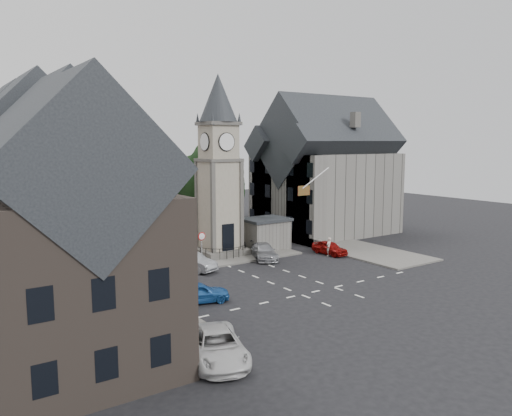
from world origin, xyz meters
TOP-DOWN VIEW (x-y plane):
  - ground at (0.00, 0.00)m, footprint 120.00×120.00m
  - pavement_west at (-12.50, 6.00)m, footprint 6.00×30.00m
  - pavement_east at (12.00, 8.00)m, footprint 6.00×26.00m
  - central_island at (1.50, 8.00)m, footprint 10.00×8.00m
  - road_markings at (0.00, -5.50)m, footprint 20.00×8.00m
  - clock_tower at (0.00, 7.99)m, footprint 4.86×4.86m
  - stone_shelter at (4.80, 7.50)m, footprint 4.30×3.30m
  - town_tree at (2.00, 13.00)m, footprint 7.20×7.20m
  - warning_sign_post at (-3.20, 5.43)m, footprint 0.70×0.19m
  - terrace_pink at (-15.50, 16.00)m, footprint 8.10×7.60m
  - terrace_cream at (-15.50, 8.00)m, footprint 8.10×7.60m
  - terrace_tudor at (-15.50, 0.00)m, footprint 8.10×7.60m
  - building_sw_stone at (-17.00, -9.00)m, footprint 8.60×7.60m
  - backdrop_west at (-12.00, 28.00)m, footprint 20.00×10.00m
  - east_building at (15.59, 11.00)m, footprint 14.40×11.40m
  - east_boundary_wall at (9.20, 10.00)m, footprint 0.40×16.00m
  - flagpole at (8.00, 4.00)m, footprint 3.68×0.10m
  - car_west_blue at (-8.06, -3.07)m, footprint 4.27×2.52m
  - car_west_silver at (-10.51, -1.06)m, footprint 4.24×1.59m
  - car_west_grey at (-11.50, 8.00)m, footprint 5.20×3.88m
  - car_island_silver at (-4.62, 4.50)m, footprint 2.97×4.62m
  - car_island_east at (2.50, 4.50)m, footprint 3.49×4.93m
  - car_east_red at (8.50, 2.49)m, footprint 1.68×3.72m
  - van_sw_white at (-11.34, -11.17)m, footprint 3.92×5.69m
  - pedestrian at (8.00, 2.07)m, footprint 0.71×0.57m

SIDE VIEW (x-z plane):
  - ground at x=0.00m, z-range 0.00..0.00m
  - road_markings at x=0.00m, z-range 0.00..0.01m
  - pavement_west at x=-12.50m, z-range 0.00..0.14m
  - pavement_east at x=12.00m, z-range 0.00..0.14m
  - central_island at x=1.50m, z-range 0.00..0.16m
  - east_boundary_wall at x=9.20m, z-range 0.00..0.90m
  - car_east_red at x=8.50m, z-range 0.00..1.24m
  - car_west_grey at x=-11.50m, z-range 0.00..1.31m
  - car_island_east at x=2.50m, z-range 0.00..1.33m
  - car_west_blue at x=-8.06m, z-range 0.00..1.36m
  - car_west_silver at x=-10.51m, z-range 0.00..1.38m
  - car_island_silver at x=-4.62m, z-range 0.00..1.44m
  - van_sw_white at x=-11.34m, z-range 0.00..1.45m
  - pedestrian at x=8.00m, z-range 0.00..1.70m
  - stone_shelter at x=4.80m, z-range 0.01..3.09m
  - warning_sign_post at x=-3.20m, z-range 0.60..3.45m
  - backdrop_west at x=-12.00m, z-range 0.00..8.00m
  - building_sw_stone at x=-17.00m, z-range 0.15..10.55m
  - terrace_tudor at x=-15.50m, z-range 0.19..12.19m
  - east_building at x=15.59m, z-range -0.04..12.56m
  - terrace_pink at x=-15.50m, z-range 0.18..12.98m
  - terrace_cream at x=-15.50m, z-range 0.18..12.98m
  - town_tree at x=2.00m, z-range 1.57..12.37m
  - flagpole at x=8.00m, z-range 5.63..8.37m
  - clock_tower at x=0.00m, z-range 0.00..16.25m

